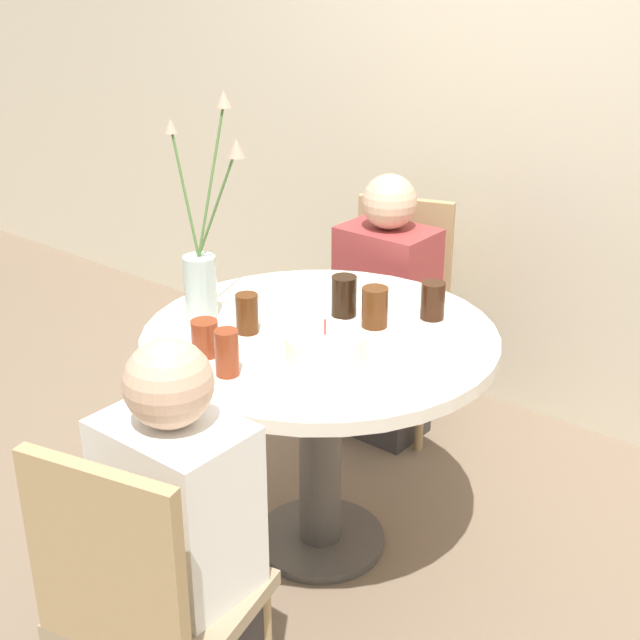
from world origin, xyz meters
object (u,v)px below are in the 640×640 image
(drink_glass_1, at_px, (375,307))
(drink_glass_4, at_px, (205,338))
(chair_right_flank, at_px, (141,596))
(birthday_cake, at_px, (325,347))
(person_boy, at_px, (386,318))
(chair_far_back, at_px, (396,302))
(flower_vase, at_px, (203,265))
(drink_glass_2, at_px, (227,353))
(side_plate, at_px, (389,295))
(drink_glass_5, at_px, (247,313))
(drink_glass_3, at_px, (433,301))
(drink_glass_0, at_px, (344,296))
(person_guest, at_px, (182,555))

(drink_glass_1, xyz_separation_m, drink_glass_4, (-0.25, -0.46, -0.01))
(chair_right_flank, xyz_separation_m, birthday_cake, (-0.09, 0.76, 0.30))
(person_boy, bearing_deg, chair_right_flank, -73.92)
(chair_far_back, height_order, chair_right_flank, same)
(flower_vase, distance_m, person_boy, 0.95)
(chair_right_flank, bearing_deg, drink_glass_2, -79.50)
(flower_vase, distance_m, side_plate, 0.62)
(chair_far_back, distance_m, drink_glass_4, 1.23)
(drink_glass_5, xyz_separation_m, person_boy, (-0.09, 0.84, -0.33))
(flower_vase, bearing_deg, chair_right_flank, -53.82)
(drink_glass_3, bearing_deg, chair_far_back, 131.78)
(drink_glass_3, height_order, drink_glass_5, drink_glass_5)
(chair_right_flank, xyz_separation_m, person_boy, (-0.46, 1.61, -0.00))
(drink_glass_1, bearing_deg, birthday_cake, -84.71)
(drink_glass_0, xyz_separation_m, drink_glass_2, (0.00, -0.51, 0.00))
(drink_glass_2, height_order, drink_glass_5, drink_glass_2)
(birthday_cake, bearing_deg, drink_glass_4, -145.89)
(chair_far_back, distance_m, drink_glass_5, 1.06)
(flower_vase, xyz_separation_m, drink_glass_0, (0.33, 0.27, -0.10))
(drink_glass_0, bearing_deg, side_plate, 83.61)
(drink_glass_5, bearing_deg, drink_glass_3, 49.42)
(chair_right_flank, relative_size, side_plate, 4.82)
(chair_far_back, bearing_deg, drink_glass_2, -96.53)
(birthday_cake, xyz_separation_m, drink_glass_0, (-0.15, 0.28, 0.03))
(birthday_cake, distance_m, person_guest, 0.68)
(flower_vase, relative_size, drink_glass_1, 5.44)
(birthday_cake, relative_size, drink_glass_1, 1.81)
(person_boy, bearing_deg, flower_vase, -96.86)
(drink_glass_3, distance_m, person_guest, 1.08)
(birthday_cake, relative_size, side_plate, 1.20)
(drink_glass_2, bearing_deg, chair_right_flank, -66.29)
(drink_glass_1, bearing_deg, flower_vase, -149.97)
(chair_right_flank, relative_size, person_guest, 0.85)
(birthday_cake, height_order, drink_glass_1, drink_glass_1)
(drink_glass_1, height_order, drink_glass_3, drink_glass_1)
(birthday_cake, height_order, drink_glass_0, drink_glass_0)
(chair_right_flank, xyz_separation_m, drink_glass_3, (-0.01, 1.19, 0.32))
(chair_far_back, xyz_separation_m, flower_vase, (-0.05, -0.99, 0.43))
(chair_right_flank, distance_m, person_guest, 0.16)
(drink_glass_2, distance_m, drink_glass_5, 0.27)
(drink_glass_3, height_order, drink_glass_4, drink_glass_3)
(chair_far_back, xyz_separation_m, drink_glass_3, (0.51, -0.57, 0.32))
(drink_glass_2, distance_m, person_guest, 0.54)
(chair_far_back, height_order, drink_glass_5, chair_far_back)
(chair_right_flank, height_order, drink_glass_1, chair_right_flank)
(drink_glass_5, bearing_deg, person_boy, 95.79)
(drink_glass_0, relative_size, drink_glass_5, 1.06)
(side_plate, distance_m, drink_glass_5, 0.52)
(birthday_cake, relative_size, drink_glass_2, 1.73)
(drink_glass_2, bearing_deg, drink_glass_4, 160.44)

